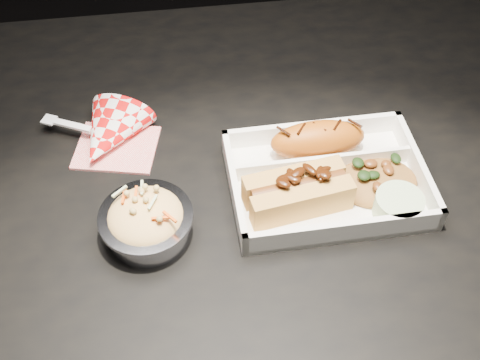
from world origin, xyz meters
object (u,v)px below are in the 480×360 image
Objects in this scene: dining_table at (249,214)px; food_tray at (326,182)px; fried_pastry at (318,140)px; hotdog at (298,190)px; foil_coleslaw_cup at (146,220)px; napkin_fork at (108,136)px.

dining_table is 4.75× the size of food_tray.
fried_pastry is at bearing 90.00° from food_tray.
foil_coleslaw_cup is at bearing 176.50° from hotdog.
food_tray is at bearing 22.90° from hotdog.
fried_pastry is at bearing 10.07° from dining_table.
fried_pastry is at bearing 23.19° from foil_coleslaw_cup.
foil_coleslaw_cup is at bearing -156.81° from fried_pastry.
fried_pastry reaches higher than food_tray.
food_tray is at bearing 10.77° from foil_coleslaw_cup.
dining_table is 0.14m from food_tray.
hotdog is 0.82× the size of napkin_fork.
fried_pastry is at bearing 12.93° from napkin_fork.
fried_pastry is 0.94× the size of hotdog.
hotdog reaches higher than fried_pastry.
fried_pastry is 0.29m from napkin_fork.
food_tray is 1.51× the size of napkin_fork.
napkin_fork is at bearing 106.53° from foil_coleslaw_cup.
hotdog is 1.21× the size of foil_coleslaw_cup.
fried_pastry reaches higher than dining_table.
food_tray is 0.06m from fried_pastry.
napkin_fork is at bearing 167.24° from fried_pastry.
napkin_fork reaches higher than foil_coleslaw_cup.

